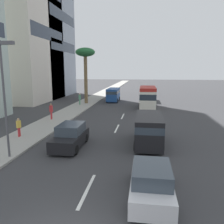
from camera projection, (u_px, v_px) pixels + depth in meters
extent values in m
plane|color=#38383A|center=(128.00, 104.00, 37.58)|extent=(198.00, 198.00, 0.00)
cube|color=#9E9B93|center=(86.00, 103.00, 38.59)|extent=(162.00, 3.50, 0.15)
cube|color=silver|center=(87.00, 190.00, 10.81)|extent=(3.20, 0.16, 0.01)
cube|color=silver|center=(117.00, 128.00, 22.18)|extent=(3.20, 0.16, 0.01)
cube|color=silver|center=(123.00, 116.00, 28.00)|extent=(3.20, 0.16, 0.01)
cube|color=silver|center=(148.00, 98.00, 33.91)|extent=(6.29, 2.29, 2.46)
cube|color=#B2261E|center=(148.00, 88.00, 33.64)|extent=(6.29, 2.29, 0.47)
cube|color=#28333D|center=(148.00, 95.00, 33.82)|extent=(6.30, 2.29, 0.82)
cylinder|color=black|center=(140.00, 103.00, 36.03)|extent=(0.84, 0.26, 0.84)
cylinder|color=black|center=(154.00, 104.00, 35.72)|extent=(0.84, 0.26, 0.84)
cylinder|color=black|center=(140.00, 107.00, 32.48)|extent=(0.84, 0.26, 0.84)
cylinder|color=black|center=(155.00, 107.00, 32.17)|extent=(0.84, 0.26, 0.84)
cube|color=#1E478C|center=(113.00, 94.00, 40.99)|extent=(5.03, 1.90, 2.14)
cube|color=#2D3842|center=(113.00, 92.00, 40.91)|extent=(5.04, 1.91, 0.51)
cylinder|color=black|center=(117.00, 101.00, 39.56)|extent=(0.72, 0.24, 0.72)
cylinder|color=black|center=(107.00, 100.00, 39.82)|extent=(0.72, 0.24, 0.72)
cylinder|color=black|center=(119.00, 98.00, 42.50)|extent=(0.72, 0.24, 0.72)
cylinder|color=black|center=(110.00, 98.00, 42.75)|extent=(0.72, 0.24, 0.72)
cube|color=black|center=(70.00, 139.00, 16.74)|extent=(4.35, 1.80, 0.85)
cube|color=#38424C|center=(71.00, 128.00, 16.81)|extent=(2.39, 1.65, 0.69)
cylinder|color=black|center=(76.00, 150.00, 15.36)|extent=(0.64, 0.22, 0.64)
cylinder|color=black|center=(53.00, 149.00, 15.59)|extent=(0.64, 0.22, 0.64)
cylinder|color=black|center=(86.00, 138.00, 17.99)|extent=(0.64, 0.22, 0.64)
cylinder|color=black|center=(66.00, 137.00, 18.22)|extent=(0.64, 0.22, 0.64)
cube|color=black|center=(149.00, 129.00, 17.17)|extent=(4.96, 1.95, 2.09)
cube|color=#2D3842|center=(149.00, 123.00, 17.08)|extent=(4.97, 1.95, 0.50)
cylinder|color=black|center=(137.00, 134.00, 18.91)|extent=(0.72, 0.24, 0.72)
cylinder|color=black|center=(160.00, 135.00, 18.65)|extent=(0.72, 0.24, 0.72)
cylinder|color=black|center=(136.00, 146.00, 16.01)|extent=(0.72, 0.24, 0.72)
cylinder|color=black|center=(162.00, 147.00, 15.75)|extent=(0.72, 0.24, 0.72)
cube|color=white|center=(146.00, 94.00, 41.66)|extent=(5.28, 2.06, 2.31)
cube|color=#2D3842|center=(146.00, 91.00, 41.57)|extent=(5.29, 2.07, 0.55)
cylinder|color=black|center=(141.00, 98.00, 43.52)|extent=(0.72, 0.24, 0.72)
cylinder|color=black|center=(151.00, 98.00, 43.25)|extent=(0.72, 0.24, 0.72)
cylinder|color=black|center=(141.00, 100.00, 40.44)|extent=(0.72, 0.24, 0.72)
cylinder|color=black|center=(152.00, 100.00, 40.17)|extent=(0.72, 0.24, 0.72)
cube|color=silver|center=(151.00, 185.00, 10.16)|extent=(4.20, 1.79, 0.77)
cube|color=#38424C|center=(152.00, 173.00, 9.82)|extent=(2.31, 1.64, 0.63)
cylinder|color=black|center=(134.00, 176.00, 11.58)|extent=(0.64, 0.22, 0.64)
cylinder|color=black|center=(167.00, 178.00, 11.35)|extent=(0.64, 0.22, 0.64)
cylinder|color=black|center=(131.00, 206.00, 9.05)|extent=(0.64, 0.22, 0.64)
cylinder|color=black|center=(173.00, 209.00, 8.82)|extent=(0.64, 0.22, 0.64)
cylinder|color=#4C8C66|center=(80.00, 102.00, 36.31)|extent=(0.14, 0.14, 0.87)
cylinder|color=#4C8C66|center=(80.00, 102.00, 36.47)|extent=(0.14, 0.14, 0.87)
cube|color=#4C8C66|center=(80.00, 97.00, 36.25)|extent=(0.27, 0.35, 0.69)
sphere|color=beige|center=(80.00, 94.00, 36.16)|extent=(0.24, 0.24, 0.24)
cylinder|color=red|center=(51.00, 116.00, 25.49)|extent=(0.14, 0.14, 0.87)
cylinder|color=red|center=(52.00, 115.00, 25.64)|extent=(0.14, 0.14, 0.87)
cube|color=red|center=(51.00, 109.00, 25.42)|extent=(0.27, 0.35, 0.69)
sphere|color=#9E7251|center=(51.00, 105.00, 25.34)|extent=(0.24, 0.24, 0.24)
cylinder|color=red|center=(19.00, 132.00, 18.86)|extent=(0.14, 0.14, 0.76)
cylinder|color=red|center=(20.00, 132.00, 19.02)|extent=(0.14, 0.14, 0.76)
cube|color=gold|center=(19.00, 124.00, 18.81)|extent=(0.39, 0.35, 0.60)
sphere|color=tan|center=(18.00, 119.00, 18.74)|extent=(0.21, 0.21, 0.21)
cylinder|color=brown|center=(86.00, 80.00, 37.43)|extent=(0.55, 0.55, 7.84)
ellipsoid|color=#236033|center=(85.00, 52.00, 36.63)|extent=(3.16, 3.16, 1.42)
cylinder|color=#4C4C51|center=(5.00, 101.00, 13.97)|extent=(0.14, 0.14, 7.21)
cube|color=#4C4C51|center=(7.00, 43.00, 13.27)|extent=(0.24, 0.90, 0.20)
cube|color=#2D3847|center=(49.00, 34.00, 39.57)|extent=(13.05, 0.08, 2.19)
cube|color=#2D3847|center=(64.00, 47.00, 47.42)|extent=(13.85, 0.08, 2.06)
cube|color=#2D3847|center=(63.00, 17.00, 46.33)|extent=(13.85, 0.08, 2.06)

